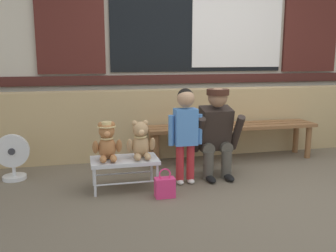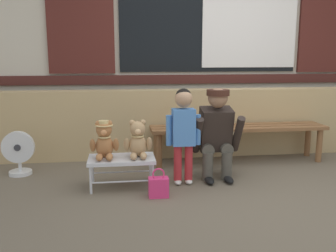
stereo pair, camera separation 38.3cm
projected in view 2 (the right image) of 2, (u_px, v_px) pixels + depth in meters
ground_plane at (253, 194)px, 3.51m from camera, size 60.00×60.00×0.00m
brick_low_wall at (215, 122)px, 4.82m from camera, size 8.20×0.25×0.85m
shop_facade at (208, 13)px, 5.06m from camera, size 8.37×0.26×3.64m
wooden_bench_long at (238, 131)px, 4.50m from camera, size 2.10×0.40×0.44m
small_display_bench at (122, 161)px, 3.64m from camera, size 0.64×0.36×0.30m
teddy_bear_with_hat at (104, 140)px, 3.58m from camera, size 0.28×0.27×0.36m
teddy_bear_plain at (138, 140)px, 3.63m from camera, size 0.28×0.26×0.36m
child_standing at (183, 126)px, 3.68m from camera, size 0.35×0.18×0.96m
adult_crouching at (217, 133)px, 3.88m from camera, size 0.50×0.49×0.95m
handbag_on_ground at (159, 187)px, 3.42m from camera, size 0.18×0.11×0.27m
floor_fan at (19, 153)px, 4.02m from camera, size 0.34×0.24×0.48m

